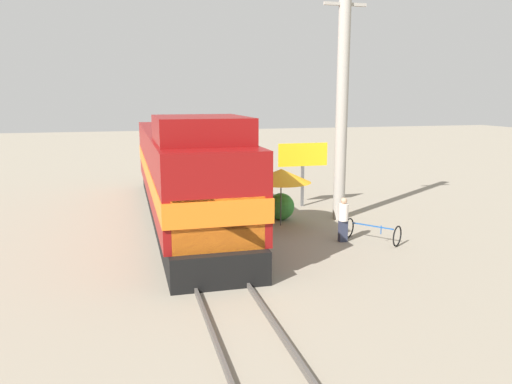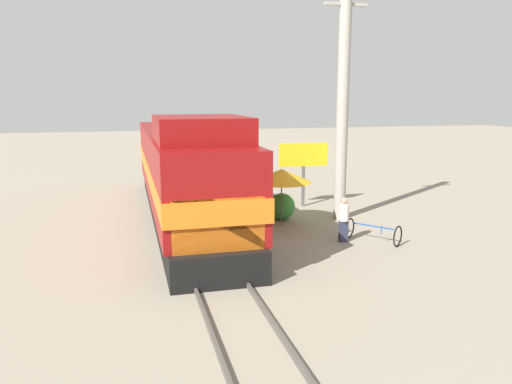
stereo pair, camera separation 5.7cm
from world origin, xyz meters
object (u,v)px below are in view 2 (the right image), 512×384
Objects in this scene: vendor_umbrella at (282,176)px; person_bystander at (344,218)px; bicycle at (373,232)px; billboard_sign at (304,158)px; locomotive at (185,174)px; utility_pole at (343,100)px.

vendor_umbrella is 1.49× the size of person_bystander.
bicycle is (2.48, -3.04, -1.66)m from vendor_umbrella.
billboard_sign is 1.54× the size of bicycle.
bicycle is (6.08, -4.90, -1.59)m from locomotive.
locomotive is 7.97m from bicycle.
utility_pole is 3.31× the size of billboard_sign.
billboard_sign is (-0.64, 2.76, -2.71)m from utility_pole.
utility_pole is (6.33, -1.39, 3.02)m from locomotive.
locomotive reaches higher than billboard_sign.
utility_pole reaches higher than billboard_sign.
utility_pole reaches higher than bicycle.
vendor_umbrella is (-2.74, -0.47, -2.95)m from utility_pole.
locomotive reaches higher than bicycle.
bicycle is (-0.26, -3.51, -4.61)m from utility_pole.
bicycle is at bearing -38.86° from locomotive.
utility_pole is 5.80m from bicycle.
billboard_sign is at bearing 57.02° from vendor_umbrella.
locomotive is 5.86m from billboard_sign.
locomotive is 6.93m from person_bystander.
utility_pole is at bearing -76.92° from billboard_sign.
billboard_sign is at bearing 84.12° from person_bystander.
utility_pole is 4.05m from vendor_umbrella.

